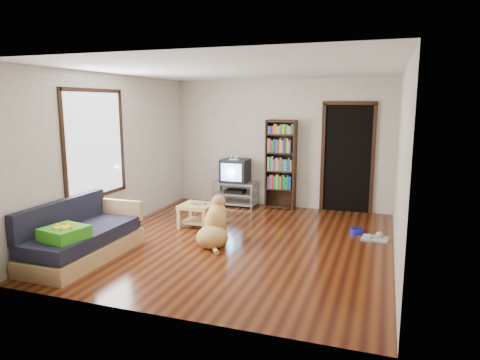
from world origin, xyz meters
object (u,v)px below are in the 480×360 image
(crt_tv, at_px, (236,170))
(sofa, at_px, (82,240))
(laptop, at_px, (196,204))
(grey_rag, at_px, (375,239))
(green_cushion, at_px, (64,233))
(coffee_table, at_px, (197,211))
(dog, at_px, (215,226))
(tv_stand, at_px, (235,193))
(dog_bowl, at_px, (357,231))
(bookshelf, at_px, (281,160))

(crt_tv, distance_m, sofa, 3.81)
(laptop, height_order, grey_rag, laptop)
(green_cushion, xyz_separation_m, grey_rag, (3.72, 2.62, -0.48))
(green_cushion, height_order, laptop, green_cushion)
(coffee_table, height_order, dog, dog)
(tv_stand, height_order, crt_tv, crt_tv)
(laptop, height_order, coffee_table, laptop)
(sofa, distance_m, coffee_table, 2.12)
(green_cushion, height_order, sofa, sofa)
(coffee_table, bearing_deg, sofa, -114.45)
(grey_rag, xyz_separation_m, tv_stand, (-2.87, 1.47, 0.25))
(dog_bowl, xyz_separation_m, sofa, (-3.54, -2.41, 0.22))
(sofa, bearing_deg, dog_bowl, 34.27)
(green_cushion, distance_m, laptop, 2.47)
(laptop, distance_m, grey_rag, 3.01)
(tv_stand, xyz_separation_m, dog, (0.55, -2.47, 0.01))
(green_cushion, distance_m, crt_tv, 4.20)
(laptop, bearing_deg, bookshelf, 63.95)
(grey_rag, relative_size, sofa, 0.22)
(dog, bearing_deg, laptop, 131.08)
(sofa, bearing_deg, crt_tv, 75.07)
(grey_rag, xyz_separation_m, sofa, (-3.84, -2.16, 0.25))
(green_cushion, height_order, coffee_table, green_cushion)
(bookshelf, relative_size, sofa, 1.00)
(crt_tv, xyz_separation_m, sofa, (-0.97, -3.65, -0.48))
(grey_rag, bearing_deg, tv_stand, 152.95)
(green_cushion, distance_m, coffee_table, 2.51)
(dog_bowl, height_order, sofa, sofa)
(dog_bowl, height_order, crt_tv, crt_tv)
(bookshelf, xyz_separation_m, coffee_table, (-1.05, -1.80, -0.72))
(bookshelf, distance_m, sofa, 4.26)
(sofa, bearing_deg, tv_stand, 74.98)
(crt_tv, height_order, sofa, crt_tv)
(grey_rag, bearing_deg, sofa, -150.61)
(crt_tv, height_order, bookshelf, bookshelf)
(green_cushion, bearing_deg, coffee_table, 82.62)
(tv_stand, relative_size, dog, 1.00)
(green_cushion, bearing_deg, dog_bowl, 50.15)
(bookshelf, bearing_deg, sofa, -117.32)
(laptop, distance_m, dog, 0.99)
(crt_tv, relative_size, dog, 0.65)
(dog, bearing_deg, green_cushion, -130.92)
(dog_bowl, relative_size, crt_tv, 0.38)
(green_cushion, relative_size, sofa, 0.26)
(coffee_table, bearing_deg, dog, -50.05)
(laptop, bearing_deg, dog, -45.14)
(laptop, height_order, dog, dog)
(dog_bowl, bearing_deg, dog, -148.13)
(sofa, bearing_deg, laptop, 65.21)
(dog_bowl, xyz_separation_m, tv_stand, (-2.57, 1.22, 0.23))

